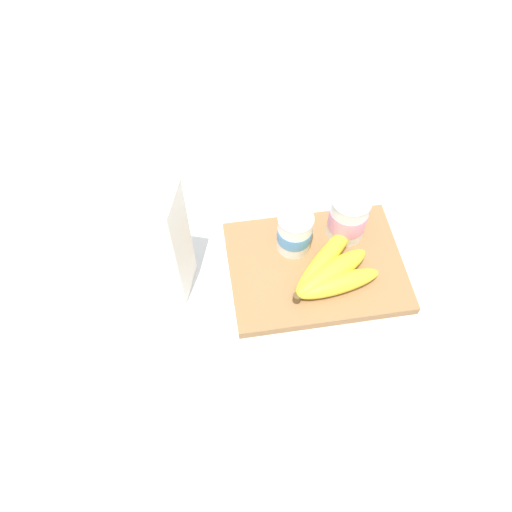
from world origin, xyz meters
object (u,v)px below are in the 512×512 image
object	(u,v)px
banana_bunch	(332,271)
cutting_board	(316,267)
cereal_box	(128,239)
yogurt_cup_front	(295,233)
yogurt_cup_back	(348,217)

from	to	relation	value
banana_bunch	cutting_board	bearing A→B (deg)	122.86
cereal_box	yogurt_cup_front	size ratio (longest dim) A/B	2.94
cereal_box	yogurt_cup_back	bearing A→B (deg)	-156.73
cereal_box	yogurt_cup_front	bearing A→B (deg)	-158.28
yogurt_cup_back	banana_bunch	size ratio (longest dim) A/B	0.57
cutting_board	yogurt_cup_front	xyz separation A→B (m)	(-0.03, 0.05, 0.05)
yogurt_cup_back	cereal_box	bearing A→B (deg)	-175.20
yogurt_cup_front	banana_bunch	size ratio (longest dim) A/B	0.50
yogurt_cup_back	banana_bunch	xyz separation A→B (m)	(-0.05, -0.09, -0.03)
cereal_box	banana_bunch	world-z (taller)	cereal_box
banana_bunch	cereal_box	bearing A→B (deg)	169.90
yogurt_cup_front	banana_bunch	world-z (taller)	yogurt_cup_front
yogurt_cup_front	banana_bunch	bearing A→B (deg)	-54.88
cutting_board	yogurt_cup_front	size ratio (longest dim) A/B	3.80
cereal_box	yogurt_cup_back	world-z (taller)	cereal_box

